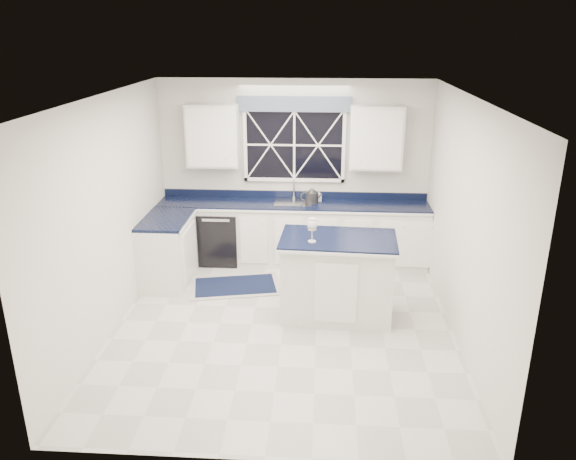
# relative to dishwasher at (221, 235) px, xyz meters

# --- Properties ---
(ground) EXTENTS (4.50, 4.50, 0.00)m
(ground) POSITION_rel_dishwasher_xyz_m (1.10, -1.95, -0.41)
(ground) COLOR beige
(ground) RESTS_ON ground
(back_wall) EXTENTS (4.00, 0.10, 2.70)m
(back_wall) POSITION_rel_dishwasher_xyz_m (1.10, 0.30, 0.94)
(back_wall) COLOR silver
(back_wall) RESTS_ON ground
(base_cabinets) EXTENTS (3.99, 1.60, 0.90)m
(base_cabinets) POSITION_rel_dishwasher_xyz_m (0.77, -0.17, 0.04)
(base_cabinets) COLOR white
(base_cabinets) RESTS_ON ground
(countertop) EXTENTS (3.98, 0.64, 0.04)m
(countertop) POSITION_rel_dishwasher_xyz_m (1.10, 0.00, 0.51)
(countertop) COLOR black
(countertop) RESTS_ON base_cabinets
(dishwasher) EXTENTS (0.60, 0.58, 0.82)m
(dishwasher) POSITION_rel_dishwasher_xyz_m (0.00, 0.00, 0.00)
(dishwasher) COLOR black
(dishwasher) RESTS_ON ground
(window) EXTENTS (1.65, 0.09, 1.26)m
(window) POSITION_rel_dishwasher_xyz_m (1.10, 0.25, 1.42)
(window) COLOR black
(window) RESTS_ON ground
(upper_cabinets) EXTENTS (3.10, 0.34, 0.90)m
(upper_cabinets) POSITION_rel_dishwasher_xyz_m (1.10, 0.13, 1.49)
(upper_cabinets) COLOR white
(upper_cabinets) RESTS_ON ground
(faucet) EXTENTS (0.05, 0.20, 0.30)m
(faucet) POSITION_rel_dishwasher_xyz_m (1.10, 0.19, 0.69)
(faucet) COLOR #B5B5B7
(faucet) RESTS_ON countertop
(island) EXTENTS (1.42, 0.90, 1.03)m
(island) POSITION_rel_dishwasher_xyz_m (1.73, -1.64, 0.11)
(island) COLOR white
(island) RESTS_ON ground
(rug) EXTENTS (1.35, 0.98, 0.02)m
(rug) POSITION_rel_dishwasher_xyz_m (0.35, -0.92, -0.40)
(rug) COLOR #A1A19C
(rug) RESTS_ON ground
(kettle) EXTENTS (0.32, 0.20, 0.23)m
(kettle) POSITION_rel_dishwasher_xyz_m (1.37, 0.04, 0.63)
(kettle) COLOR #2A2A2C
(kettle) RESTS_ON countertop
(wine_glass) EXTENTS (0.12, 0.12, 0.29)m
(wine_glass) POSITION_rel_dishwasher_xyz_m (1.42, -1.79, 0.81)
(wine_glass) COLOR silver
(wine_glass) RESTS_ON island
(soap_bottle) EXTENTS (0.08, 0.08, 0.16)m
(soap_bottle) POSITION_rel_dishwasher_xyz_m (1.48, 0.13, 0.61)
(soap_bottle) COLOR silver
(soap_bottle) RESTS_ON countertop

